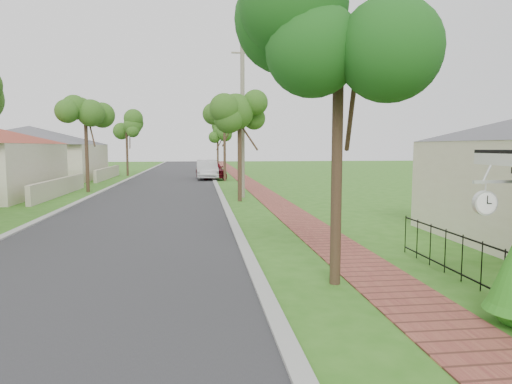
{
  "coord_description": "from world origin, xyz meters",
  "views": [
    {
      "loc": [
        -0.56,
        -7.45,
        2.84
      ],
      "look_at": [
        1.09,
        5.81,
        1.5
      ],
      "focal_mm": 32.0,
      "sensor_mm": 36.0,
      "label": 1
    }
  ],
  "objects": [
    {
      "name": "ground",
      "position": [
        0.0,
        0.0,
        0.0
      ],
      "size": [
        160.0,
        160.0,
        0.0
      ],
      "primitive_type": "plane",
      "color": "#2F6818",
      "rests_on": "ground"
    },
    {
      "name": "road",
      "position": [
        -3.0,
        20.0,
        0.0
      ],
      "size": [
        7.0,
        120.0,
        0.02
      ],
      "primitive_type": "cube",
      "color": "#28282B",
      "rests_on": "ground"
    },
    {
      "name": "kerb_right",
      "position": [
        0.65,
        20.0,
        0.0
      ],
      "size": [
        0.3,
        120.0,
        0.1
      ],
      "primitive_type": "cube",
      "color": "#9E9E99",
      "rests_on": "ground"
    },
    {
      "name": "kerb_left",
      "position": [
        -6.65,
        20.0,
        0.0
      ],
      "size": [
        0.3,
        120.0,
        0.1
      ],
      "primitive_type": "cube",
      "color": "#9E9E99",
      "rests_on": "ground"
    },
    {
      "name": "sidewalk",
      "position": [
        3.25,
        20.0,
        0.0
      ],
      "size": [
        1.5,
        120.0,
        0.03
      ],
      "primitive_type": "cube",
      "color": "#984F3C",
      "rests_on": "ground"
    },
    {
      "name": "picket_fence",
      "position": [
        4.9,
        -0.0,
        0.53
      ],
      "size": [
        0.03,
        8.02,
        1.0
      ],
      "color": "black",
      "rests_on": "ground"
    },
    {
      "name": "street_trees",
      "position": [
        -2.87,
        26.84,
        4.54
      ],
      "size": [
        10.7,
        37.65,
        5.89
      ],
      "color": "#382619",
      "rests_on": "ground"
    },
    {
      "name": "far_house_grey",
      "position": [
        -14.97,
        34.0,
        2.34
      ],
      "size": [
        15.56,
        15.56,
        4.6
      ],
      "color": "beige",
      "rests_on": "ground"
    },
    {
      "name": "parked_car_red",
      "position": [
        0.4,
        32.33,
        0.83
      ],
      "size": [
        2.9,
        5.14,
        1.65
      ],
      "primitive_type": "imported",
      "rotation": [
        0.0,
        0.0,
        0.21
      ],
      "color": "#570D14",
      "rests_on": "ground"
    },
    {
      "name": "parked_car_white",
      "position": [
        0.08,
        32.28,
        0.82
      ],
      "size": [
        1.87,
        5.04,
        1.65
      ],
      "primitive_type": "imported",
      "rotation": [
        0.0,
        0.0,
        0.03
      ],
      "color": "silver",
      "rests_on": "ground"
    },
    {
      "name": "near_tree",
      "position": [
        2.2,
        1.5,
        4.85
      ],
      "size": [
        2.37,
        2.37,
        6.08
      ],
      "color": "#382619",
      "rests_on": "ground"
    },
    {
      "name": "utility_pole",
      "position": [
        1.82,
        17.8,
        4.21
      ],
      "size": [
        1.2,
        0.24,
        8.29
      ],
      "color": "gray",
      "rests_on": "ground"
    },
    {
      "name": "station_clock",
      "position": [
        4.06,
        -0.6,
        1.95
      ],
      "size": [
        0.67,
        0.13,
        0.57
      ],
      "color": "silver",
      "rests_on": "ground"
    }
  ]
}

